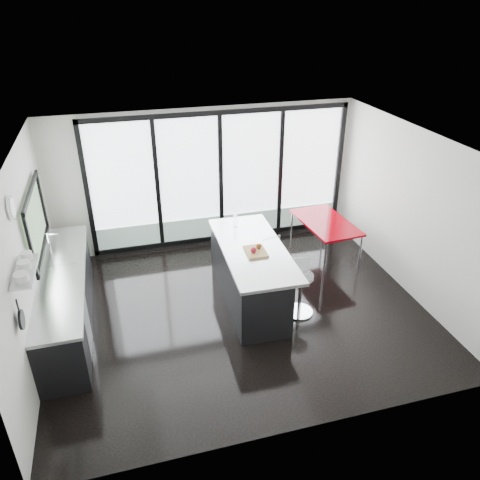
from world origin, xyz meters
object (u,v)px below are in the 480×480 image
object	(u,v)px
red_table	(324,240)
bar_stool_far	(275,272)
bar_stool_near	(300,294)
island	(248,273)

from	to	relation	value
red_table	bar_stool_far	bearing A→B (deg)	-146.84
bar_stool_near	bar_stool_far	xyz separation A→B (m)	(-0.17, 0.71, 0.02)
island	bar_stool_near	size ratio (longest dim) A/B	3.34
island	red_table	distance (m)	2.06
island	red_table	world-z (taller)	island
bar_stool_far	bar_stool_near	bearing A→B (deg)	-91.95
bar_stool_near	red_table	distance (m)	1.93
bar_stool_near	bar_stool_far	world-z (taller)	bar_stool_far
red_table	island	bearing A→B (deg)	-152.75
bar_stool_near	red_table	bearing A→B (deg)	55.76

